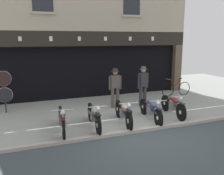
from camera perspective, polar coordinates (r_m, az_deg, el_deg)
ground at (r=7.26m, az=9.89°, el=-13.34°), size 22.53×22.00×0.18m
shop_facade at (r=14.10m, az=-6.80°, el=6.24°), size 10.83×4.42×6.41m
motorcycle_left at (r=8.11m, az=-11.55°, el=-7.17°), size 0.62×2.07×0.92m
motorcycle_center_left at (r=8.31m, az=-4.18°, el=-6.46°), size 0.62×2.12×0.93m
motorcycle_center at (r=8.67m, az=2.68°, el=-5.68°), size 0.62×2.10×0.93m
motorcycle_center_right at (r=9.13m, az=9.01°, el=-5.00°), size 0.62×2.06×0.92m
motorcycle_right at (r=9.83m, az=13.99°, el=-3.97°), size 0.62×1.97×0.93m
salesman_left at (r=10.55m, az=0.73°, el=0.33°), size 0.56×0.35×1.71m
shopkeeper_center at (r=10.91m, az=7.21°, el=0.76°), size 0.55×0.34×1.76m
tyre_sign_pole at (r=10.69m, az=-23.76°, el=0.02°), size 0.61×0.06×1.71m
advert_board_near at (r=13.59m, az=6.37°, el=5.84°), size 0.73×0.03×1.04m
advert_board_far at (r=14.05m, az=9.84°, el=6.00°), size 0.76×0.03×1.01m
leaning_bicycle at (r=13.33m, az=14.68°, el=-0.22°), size 1.76×0.50×0.95m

